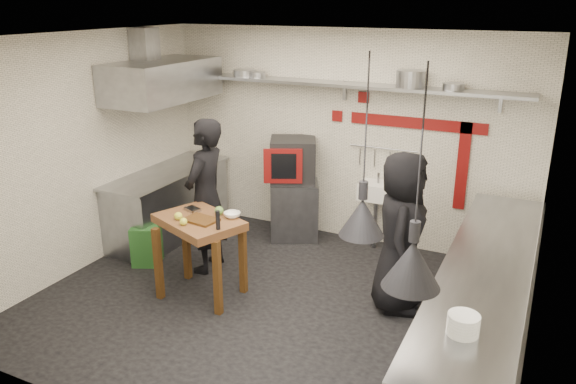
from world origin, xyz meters
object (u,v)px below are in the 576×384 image
at_px(combi_oven, 293,160).
at_px(chef_left, 206,196).
at_px(green_bin, 147,245).
at_px(prep_table, 201,257).
at_px(chef_right, 401,233).
at_px(oven_stand, 295,209).

distance_m(combi_oven, chef_left, 1.46).
bearing_deg(green_bin, prep_table, -19.00).
xyz_separation_m(chef_left, chef_right, (2.32, 0.11, -0.07)).
distance_m(green_bin, chef_left, 1.05).
bearing_deg(combi_oven, chef_left, -134.53).
xyz_separation_m(combi_oven, chef_right, (1.83, -1.26, -0.23)).
bearing_deg(chef_left, oven_stand, 154.75).
height_order(oven_stand, chef_right, chef_right).
height_order(combi_oven, green_bin, combi_oven).
relative_size(oven_stand, chef_right, 0.47).
relative_size(combi_oven, chef_right, 0.35).
bearing_deg(prep_table, chef_left, 139.05).
height_order(prep_table, chef_right, chef_right).
distance_m(prep_table, chef_right, 2.17).
relative_size(combi_oven, chef_left, 0.32).
relative_size(chef_left, chef_right, 1.08).
bearing_deg(oven_stand, prep_table, -121.55).
bearing_deg(prep_table, green_bin, -177.07).
relative_size(oven_stand, prep_table, 0.87).
relative_size(green_bin, chef_left, 0.27).
xyz_separation_m(prep_table, chef_left, (-0.30, 0.59, 0.47)).
bearing_deg(green_bin, chef_left, 16.46).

